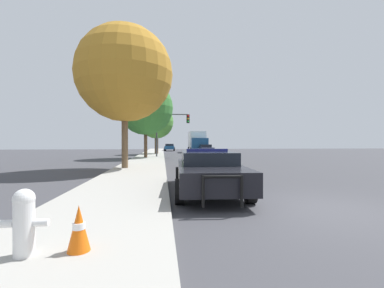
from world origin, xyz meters
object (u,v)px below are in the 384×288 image
at_px(fire_hydrant, 24,220).
at_px(box_truck, 197,142).
at_px(tree_sidewalk_near, 125,74).
at_px(tree_sidewalk_far, 156,122).
at_px(police_car, 208,170).
at_px(traffic_cone, 79,228).
at_px(car_background_distant, 170,147).
at_px(tree_sidewalk_mid, 146,108).
at_px(car_background_oncoming, 205,149).
at_px(traffic_light, 171,125).

bearing_deg(fire_hydrant, box_truck, 78.74).
bearing_deg(tree_sidewalk_near, tree_sidewalk_far, 85.83).
bearing_deg(police_car, box_truck, -93.85).
relative_size(box_truck, traffic_cone, 11.88).
xyz_separation_m(car_background_distant, traffic_cone, (-2.46, -44.15, -0.27)).
height_order(box_truck, tree_sidewalk_far, tree_sidewalk_far).
relative_size(car_background_distant, tree_sidewalk_near, 0.49).
bearing_deg(tree_sidewalk_mid, car_background_oncoming, 51.88).
bearing_deg(car_background_oncoming, police_car, 79.06).
height_order(car_background_oncoming, traffic_cone, car_background_oncoming).
height_order(car_background_distant, box_truck, box_truck).
bearing_deg(police_car, tree_sidewalk_far, -81.78).
relative_size(traffic_light, tree_sidewalk_mid, 0.60).
bearing_deg(traffic_cone, tree_sidewalk_far, 89.35).
bearing_deg(tree_sidewalk_near, police_car, -62.50).
bearing_deg(fire_hydrant, tree_sidewalk_far, 88.11).
distance_m(fire_hydrant, traffic_light, 23.63).
bearing_deg(traffic_cone, police_car, 60.50).
bearing_deg(tree_sidewalk_near, car_background_distant, 83.89).
distance_m(box_truck, tree_sidewalk_near, 25.78).
relative_size(police_car, car_background_oncoming, 1.26).
relative_size(traffic_light, tree_sidewalk_near, 0.56).
height_order(box_truck, traffic_cone, box_truck).
bearing_deg(box_truck, fire_hydrant, 80.05).
relative_size(car_background_distant, box_truck, 0.54).
height_order(fire_hydrant, car_background_distant, car_background_distant).
height_order(police_car, tree_sidewalk_mid, tree_sidewalk_mid).
distance_m(car_background_distant, tree_sidewalk_mid, 22.76).
bearing_deg(tree_sidewalk_far, fire_hydrant, -91.89).
bearing_deg(tree_sidewalk_near, car_background_oncoming, 68.11).
bearing_deg(car_background_oncoming, tree_sidewalk_near, 66.55).
bearing_deg(tree_sidewalk_near, fire_hydrant, -88.17).
bearing_deg(traffic_light, tree_sidewalk_mid, -153.59).
bearing_deg(police_car, car_background_oncoming, -96.10).
height_order(tree_sidewalk_near, traffic_cone, tree_sidewalk_near).
distance_m(fire_hydrant, car_background_distant, 44.33).
bearing_deg(tree_sidewalk_near, box_truck, 72.83).
relative_size(car_background_oncoming, tree_sidewalk_far, 0.65).
height_order(fire_hydrant, tree_sidewalk_far, tree_sidewalk_far).
bearing_deg(box_truck, car_background_distant, -62.70).
height_order(police_car, traffic_cone, police_car).
bearing_deg(tree_sidewalk_mid, traffic_cone, -88.65).
height_order(box_truck, tree_sidewalk_mid, tree_sidewalk_mid).
relative_size(tree_sidewalk_mid, traffic_cone, 12.20).
distance_m(box_truck, tree_sidewalk_far, 8.62).
relative_size(car_background_distant, traffic_cone, 6.47).
height_order(tree_sidewalk_far, traffic_cone, tree_sidewalk_far).
xyz_separation_m(box_truck, tree_sidewalk_mid, (-7.01, -13.88, 3.30)).
distance_m(traffic_light, car_background_oncoming, 10.18).
height_order(box_truck, tree_sidewalk_near, tree_sidewalk_near).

